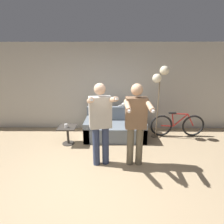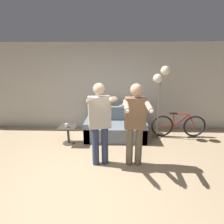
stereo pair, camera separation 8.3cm
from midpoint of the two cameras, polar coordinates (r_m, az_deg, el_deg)
name	(u,v)px [view 2 (the right image)]	position (r m, az deg, el deg)	size (l,w,h in m)	color
ground_plane	(90,182)	(3.38, -6.31, -21.79)	(16.00, 16.00, 0.00)	tan
wall_back	(102,88)	(5.38, -2.87, 7.99)	(10.00, 0.05, 2.60)	#B7B2A8
couch	(116,128)	(4.94, 1.65, -5.35)	(1.64, 0.93, 0.79)	slate
person_left	(100,120)	(3.41, -3.32, -2.48)	(0.59, 0.74, 1.69)	#2D3856
person_right	(135,121)	(3.42, 8.28, -2.78)	(0.49, 0.68, 1.68)	#6B604C
cat	(128,104)	(5.11, 5.72, 2.52)	(0.44, 0.13, 0.17)	silver
floor_lamp	(161,79)	(4.78, 16.22, 10.18)	(0.42, 0.26, 1.96)	#756047
side_table	(68,131)	(4.65, -13.65, -6.12)	(0.44, 0.44, 0.47)	#38332D
cup	(66,125)	(4.55, -14.14, -4.25)	(0.07, 0.07, 0.09)	white
bicycle	(178,126)	(5.29, 21.25, -4.16)	(1.52, 0.07, 0.71)	black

